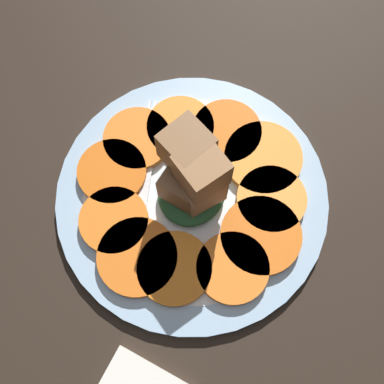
% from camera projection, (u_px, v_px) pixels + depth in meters
% --- Properties ---
extents(table_slab, '(1.20, 1.20, 0.02)m').
position_uv_depth(table_slab, '(192.00, 201.00, 0.56)').
color(table_slab, black).
rests_on(table_slab, ground).
extents(plate, '(0.31, 0.31, 0.01)m').
position_uv_depth(plate, '(192.00, 197.00, 0.55)').
color(plate, '#99B7D1').
rests_on(plate, table_slab).
extents(carrot_slice_0, '(0.09, 0.09, 0.01)m').
position_uv_depth(carrot_slice_0, '(263.00, 158.00, 0.55)').
color(carrot_slice_0, orange).
rests_on(carrot_slice_0, plate).
extents(carrot_slice_1, '(0.08, 0.08, 0.01)m').
position_uv_depth(carrot_slice_1, '(225.00, 131.00, 0.56)').
color(carrot_slice_1, orange).
rests_on(carrot_slice_1, plate).
extents(carrot_slice_2, '(0.08, 0.08, 0.01)m').
position_uv_depth(carrot_slice_2, '(180.00, 127.00, 0.56)').
color(carrot_slice_2, orange).
rests_on(carrot_slice_2, plate).
extents(carrot_slice_3, '(0.08, 0.08, 0.01)m').
position_uv_depth(carrot_slice_3, '(137.00, 139.00, 0.56)').
color(carrot_slice_3, orange).
rests_on(carrot_slice_3, plate).
extents(carrot_slice_4, '(0.08, 0.08, 0.01)m').
position_uv_depth(carrot_slice_4, '(112.00, 172.00, 0.54)').
color(carrot_slice_4, orange).
rests_on(carrot_slice_4, plate).
extents(carrot_slice_5, '(0.08, 0.08, 0.01)m').
position_uv_depth(carrot_slice_5, '(114.00, 220.00, 0.52)').
color(carrot_slice_5, orange).
rests_on(carrot_slice_5, plate).
extents(carrot_slice_6, '(0.09, 0.09, 0.01)m').
position_uv_depth(carrot_slice_6, '(137.00, 257.00, 0.51)').
color(carrot_slice_6, orange).
rests_on(carrot_slice_6, plate).
extents(carrot_slice_7, '(0.08, 0.08, 0.01)m').
position_uv_depth(carrot_slice_7, '(174.00, 268.00, 0.51)').
color(carrot_slice_7, orange).
rests_on(carrot_slice_7, plate).
extents(carrot_slice_8, '(0.08, 0.08, 0.01)m').
position_uv_depth(carrot_slice_8, '(233.00, 268.00, 0.51)').
color(carrot_slice_8, orange).
rests_on(carrot_slice_8, plate).
extents(carrot_slice_9, '(0.09, 0.09, 0.01)m').
position_uv_depth(carrot_slice_9, '(261.00, 235.00, 0.52)').
color(carrot_slice_9, orange).
rests_on(carrot_slice_9, plate).
extents(carrot_slice_10, '(0.08, 0.08, 0.01)m').
position_uv_depth(carrot_slice_10, '(271.00, 199.00, 0.53)').
color(carrot_slice_10, orange).
rests_on(carrot_slice_10, plate).
extents(center_pile, '(0.08, 0.08, 0.11)m').
position_uv_depth(center_pile, '(193.00, 178.00, 0.50)').
color(center_pile, '#2D6033').
rests_on(center_pile, plate).
extents(fork, '(0.17, 0.08, 0.00)m').
position_uv_depth(fork, '(148.00, 166.00, 0.55)').
color(fork, silver).
rests_on(fork, plate).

